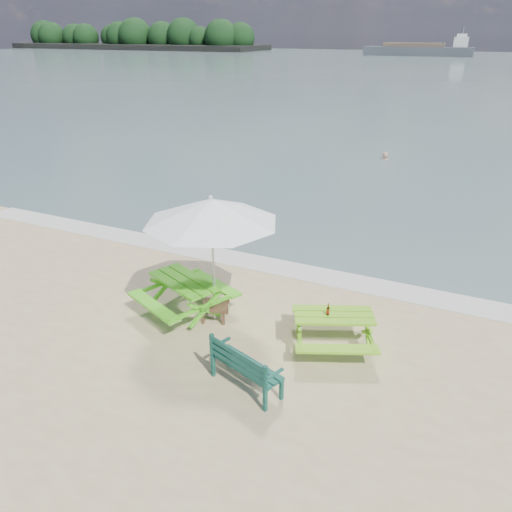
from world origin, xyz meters
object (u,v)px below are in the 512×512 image
at_px(picnic_table_right, 333,331).
at_px(side_table, 215,311).
at_px(swimmer, 384,168).
at_px(park_bench, 246,375).
at_px(picnic_table_left, 185,297).
at_px(beer_bottle, 328,311).
at_px(patio_umbrella, 211,211).

distance_m(picnic_table_right, side_table, 2.59).
bearing_deg(swimmer, park_bench, -85.46).
xyz_separation_m(picnic_table_left, swimmer, (0.90, 16.28, -0.83)).
xyz_separation_m(picnic_table_left, picnic_table_right, (3.30, 0.14, -0.04)).
bearing_deg(swimmer, beer_bottle, -81.94).
height_order(picnic_table_right, patio_umbrella, patio_umbrella).
height_order(beer_bottle, swimmer, beer_bottle).
xyz_separation_m(patio_umbrella, beer_bottle, (2.48, 0.02, -1.65)).
xyz_separation_m(park_bench, side_table, (-1.61, 1.75, -0.08)).
height_order(picnic_table_left, side_table, picnic_table_left).
height_order(picnic_table_right, park_bench, park_bench).
bearing_deg(picnic_table_right, picnic_table_left, -177.64).
height_order(picnic_table_left, picnic_table_right, picnic_table_left).
relative_size(side_table, patio_umbrella, 0.20).
xyz_separation_m(picnic_table_left, side_table, (0.72, 0.05, -0.20)).
height_order(park_bench, side_table, park_bench).
height_order(picnic_table_left, park_bench, park_bench).
height_order(side_table, beer_bottle, beer_bottle).
xyz_separation_m(patio_umbrella, swimmer, (0.18, 16.23, -2.89)).
bearing_deg(patio_umbrella, park_bench, -47.28).
relative_size(picnic_table_right, side_table, 3.13).
relative_size(picnic_table_right, park_bench, 1.48).
bearing_deg(side_table, picnic_table_right, 1.90).
xyz_separation_m(picnic_table_right, beer_bottle, (-0.11, -0.07, 0.45)).
xyz_separation_m(park_bench, swimmer, (-1.43, 17.97, -0.71)).
distance_m(side_table, patio_umbrella, 2.27).
distance_m(picnic_table_right, swimmer, 16.34).
distance_m(picnic_table_left, patio_umbrella, 2.19).
xyz_separation_m(picnic_table_left, patio_umbrella, (0.72, 0.05, 2.07)).
relative_size(picnic_table_right, patio_umbrella, 0.63).
relative_size(patio_umbrella, swimmer, 2.12).
relative_size(park_bench, side_table, 2.12).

